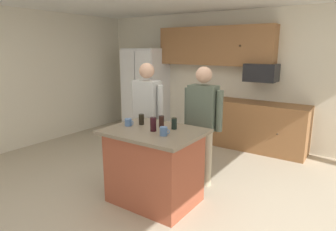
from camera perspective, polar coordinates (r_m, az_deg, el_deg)
floor at (r=4.09m, az=-3.11°, el=-14.50°), size 7.04×7.04×0.00m
back_wall at (r=6.12m, az=13.04°, el=7.18°), size 6.40×0.10×2.60m
side_wall_left at (r=6.16m, az=-27.75°, el=6.06°), size 0.10×5.60×2.60m
cabinet_run_upper at (r=6.06m, az=9.02°, el=13.22°), size 2.40×0.38×0.75m
cabinet_run_lower at (r=5.77m, az=16.96°, el=-1.99°), size 1.80×0.63×0.90m
refrigerator at (r=6.80m, az=-4.38°, el=4.97°), size 0.88×0.76×1.88m
microwave_over_range at (r=5.62m, az=17.70°, el=7.95°), size 0.56×0.40×0.32m
kitchen_island at (r=3.68m, az=-2.68°, el=-9.71°), size 1.15×0.89×0.93m
person_guest_right at (r=4.01m, az=6.77°, el=-0.59°), size 0.57×0.22×1.65m
person_guest_left at (r=4.33m, az=-4.03°, el=0.76°), size 0.57×0.22×1.68m
glass_short_whisky at (r=3.55m, az=1.21°, el=-1.57°), size 0.07×0.07×0.14m
glass_pilsner at (r=3.63m, az=-1.28°, el=-1.17°), size 0.06×0.06×0.15m
mug_ceramic_white at (r=3.29m, az=-0.83°, el=-3.08°), size 0.13×0.09×0.10m
mug_blue_stoneware at (r=3.73m, az=-7.71°, el=-1.32°), size 0.13×0.09×0.09m
glass_dark_ale at (r=3.77m, az=-5.20°, el=-0.75°), size 0.07×0.07×0.14m
tumbler_amber at (r=3.46m, az=-2.89°, el=-1.71°), size 0.07×0.07×0.17m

